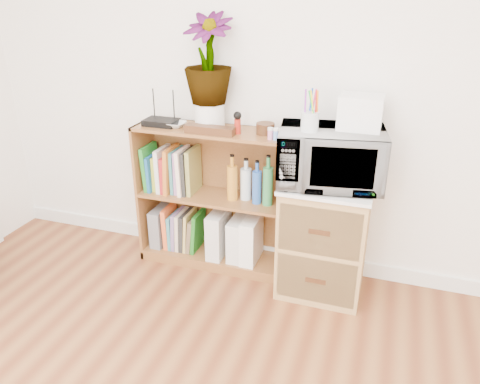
% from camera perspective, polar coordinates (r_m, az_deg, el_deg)
% --- Properties ---
extents(skirting_board, '(4.00, 0.02, 0.10)m').
position_cam_1_polar(skirting_board, '(3.31, 3.50, -7.37)').
color(skirting_board, white).
rests_on(skirting_board, ground).
extents(bookshelf, '(1.00, 0.30, 0.95)m').
position_cam_1_polar(bookshelf, '(3.09, -3.27, -0.82)').
color(bookshelf, brown).
rests_on(bookshelf, ground).
extents(wicker_unit, '(0.50, 0.45, 0.70)m').
position_cam_1_polar(wicker_unit, '(2.91, 10.17, -5.61)').
color(wicker_unit, '#9E7542').
rests_on(wicker_unit, ground).
extents(microwave, '(0.64, 0.48, 0.32)m').
position_cam_1_polar(microwave, '(2.68, 10.96, 4.21)').
color(microwave, white).
rests_on(microwave, wicker_unit).
extents(pen_cup, '(0.10, 0.10, 0.11)m').
position_cam_1_polar(pen_cup, '(2.56, 8.50, 8.50)').
color(pen_cup, silver).
rests_on(pen_cup, microwave).
extents(small_appliance, '(0.23, 0.19, 0.18)m').
position_cam_1_polar(small_appliance, '(2.65, 14.48, 9.40)').
color(small_appliance, white).
rests_on(small_appliance, microwave).
extents(router, '(0.21, 0.14, 0.04)m').
position_cam_1_polar(router, '(3.03, -9.59, 8.39)').
color(router, black).
rests_on(router, bookshelf).
extents(white_bowl, '(0.13, 0.13, 0.03)m').
position_cam_1_polar(white_bowl, '(2.98, -7.88, 8.15)').
color(white_bowl, silver).
rests_on(white_bowl, bookshelf).
extents(plant_pot, '(0.18, 0.18, 0.16)m').
position_cam_1_polar(plant_pot, '(2.92, -3.71, 9.29)').
color(plant_pot, white).
rests_on(plant_pot, bookshelf).
extents(potted_plant, '(0.29, 0.29, 0.52)m').
position_cam_1_polar(potted_plant, '(2.86, -3.90, 15.90)').
color(potted_plant, '#28662C').
rests_on(potted_plant, plant_pot).
extents(trinket_box, '(0.30, 0.08, 0.05)m').
position_cam_1_polar(trinket_box, '(2.81, -3.70, 7.56)').
color(trinket_box, '#3A1F10').
rests_on(trinket_box, bookshelf).
extents(kokeshi_doll, '(0.04, 0.04, 0.09)m').
position_cam_1_polar(kokeshi_doll, '(2.81, -0.31, 8.00)').
color(kokeshi_doll, '#A22014').
rests_on(kokeshi_doll, bookshelf).
extents(wooden_bowl, '(0.11, 0.11, 0.06)m').
position_cam_1_polar(wooden_bowl, '(2.81, 3.11, 7.74)').
color(wooden_bowl, '#37220F').
rests_on(wooden_bowl, bookshelf).
extents(paint_jars, '(0.11, 0.04, 0.06)m').
position_cam_1_polar(paint_jars, '(2.70, 4.38, 6.93)').
color(paint_jars, pink).
rests_on(paint_jars, bookshelf).
extents(file_box, '(0.08, 0.22, 0.27)m').
position_cam_1_polar(file_box, '(3.36, -9.63, -4.07)').
color(file_box, slate).
rests_on(file_box, bookshelf).
extents(magazine_holder_left, '(0.10, 0.25, 0.32)m').
position_cam_1_polar(magazine_holder_left, '(3.18, -2.62, -5.03)').
color(magazine_holder_left, silver).
rests_on(magazine_holder_left, bookshelf).
extents(magazine_holder_mid, '(0.09, 0.23, 0.29)m').
position_cam_1_polar(magazine_holder_mid, '(3.14, -0.28, -5.66)').
color(magazine_holder_mid, silver).
rests_on(magazine_holder_mid, bookshelf).
extents(magazine_holder_right, '(0.10, 0.24, 0.31)m').
position_cam_1_polar(magazine_holder_right, '(3.11, 1.41, -5.78)').
color(magazine_holder_right, white).
rests_on(magazine_holder_right, bookshelf).
extents(cookbooks, '(0.34, 0.20, 0.31)m').
position_cam_1_polar(cookbooks, '(3.13, -8.28, 2.65)').
color(cookbooks, '#217F28').
rests_on(cookbooks, bookshelf).
extents(liquor_bottles, '(0.30, 0.07, 0.32)m').
position_cam_1_polar(liquor_bottles, '(2.94, 1.27, 1.50)').
color(liquor_bottles, orange).
rests_on(liquor_bottles, bookshelf).
extents(lower_books, '(0.26, 0.19, 0.30)m').
position_cam_1_polar(lower_books, '(3.29, -6.90, -4.55)').
color(lower_books, orange).
rests_on(lower_books, bookshelf).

